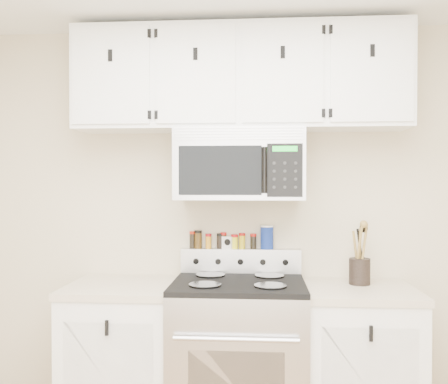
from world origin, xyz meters
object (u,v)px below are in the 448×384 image
Objects in this scene: microwave at (240,165)px; salt_canister at (267,237)px; range at (239,360)px; utensil_crock at (360,269)px.

microwave is 5.03× the size of salt_canister.
range is at bearing -90.23° from microwave.
microwave reaches higher than salt_canister.
range is 1.15m from microwave.
microwave reaches higher than range.
salt_canister is (-0.54, 0.18, 0.17)m from utensil_crock.
range is 3.07× the size of utensil_crock.
microwave reaches higher than utensil_crock.
microwave is (0.00, 0.13, 1.14)m from range.
utensil_crock is at bearing 8.04° from range.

